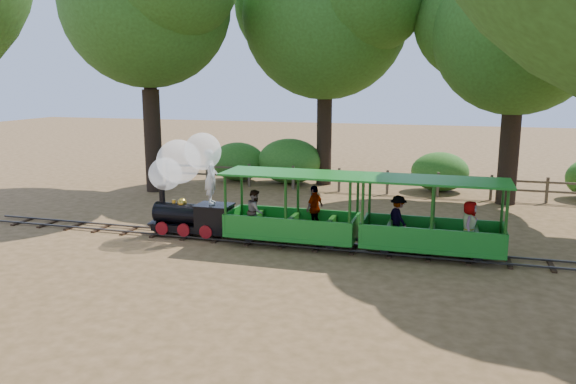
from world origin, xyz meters
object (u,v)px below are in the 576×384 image
(carriage_front, at_px, (290,217))
(carriage_rear, at_px, (430,227))
(fence, at_px, (363,179))
(locomotive, at_px, (186,177))

(carriage_front, bearing_deg, carriage_rear, -0.35)
(carriage_front, distance_m, fence, 8.05)
(carriage_rear, height_order, fence, carriage_rear)
(carriage_front, distance_m, carriage_rear, 3.85)
(carriage_rear, distance_m, fence, 8.57)
(locomotive, distance_m, carriage_rear, 7.14)
(carriage_rear, relative_size, fence, 0.21)
(carriage_rear, bearing_deg, locomotive, 179.20)
(carriage_front, height_order, carriage_rear, same)
(carriage_front, height_order, fence, carriage_front)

